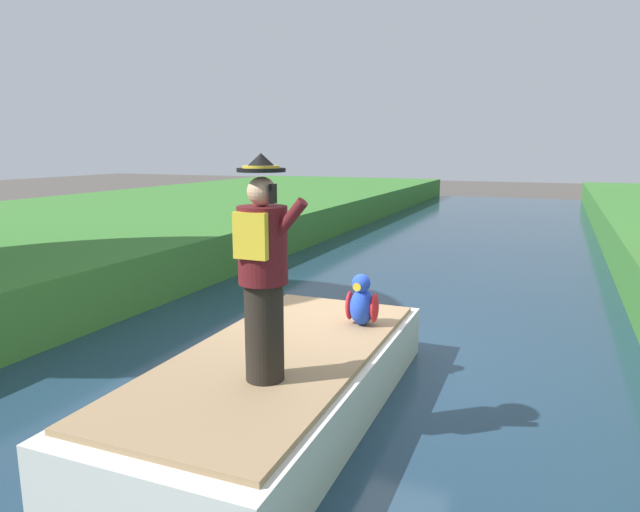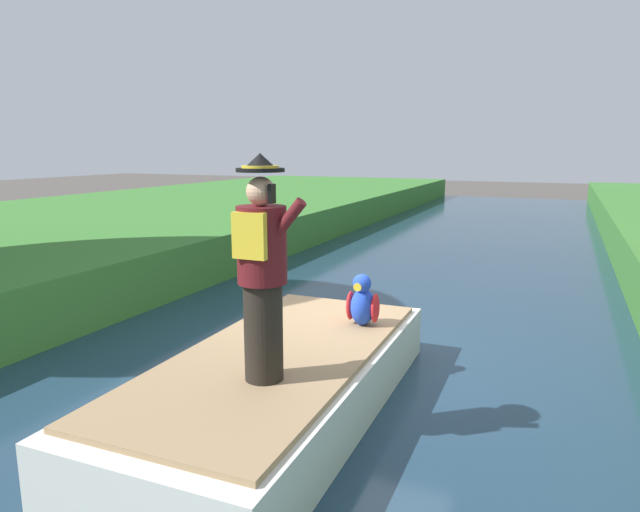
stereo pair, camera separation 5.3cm
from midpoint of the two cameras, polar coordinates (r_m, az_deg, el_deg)
The scene contains 5 objects.
ground_plane at distance 7.01m, azimuth 2.35°, elevation -10.79°, with size 80.00×80.00×0.00m, color #4C4742.
canal_water at distance 7.00m, azimuth 2.35°, elevation -10.41°, with size 6.89×48.00×0.10m, color #1E384C.
boat at distance 5.48m, azimuth -3.96°, elevation -12.68°, with size 1.87×4.23×0.61m.
person_pirate at distance 4.49m, azimuth -5.56°, elevation -1.45°, with size 0.61×0.42×1.85m.
parrot_plush at distance 6.07m, azimuth 4.62°, elevation -4.79°, with size 0.36×0.35×0.57m.
Camera 2 is at (2.36, -6.07, 2.60)m, focal length 31.39 mm.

